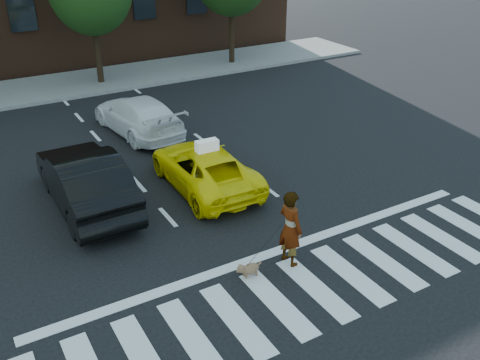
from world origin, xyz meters
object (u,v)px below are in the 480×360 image
object	(u,v)px
dog	(248,269)
woman	(290,228)
black_sedan	(85,180)
taxi	(205,168)
white_suv	(138,115)

from	to	relation	value
dog	woman	bearing A→B (deg)	5.37
black_sedan	woman	world-z (taller)	woman
taxi	woman	bearing A→B (deg)	90.93
woman	black_sedan	bearing A→B (deg)	26.95
woman	dog	bearing A→B (deg)	83.40
taxi	dog	xyz separation A→B (m)	(-1.14, -4.39, -0.41)
white_suv	woman	world-z (taller)	woman
black_sedan	white_suv	distance (m)	5.44
white_suv	woman	distance (m)	9.44
white_suv	taxi	bearing A→B (deg)	85.98
dog	white_suv	bearing A→B (deg)	89.73
dog	taxi	bearing A→B (deg)	81.04
black_sedan	dog	xyz separation A→B (m)	(2.19, -5.01, -0.60)
taxi	woman	xyz separation A→B (m)	(-0.04, -4.40, 0.32)
white_suv	woman	xyz separation A→B (m)	(0.13, -9.43, 0.27)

